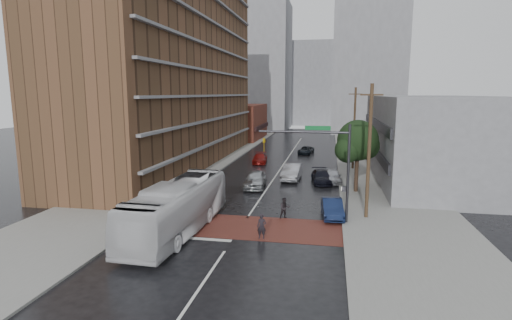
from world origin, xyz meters
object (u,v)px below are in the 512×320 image
(transit_bus, at_px, (178,208))
(car_parked_mid, at_px, (321,177))
(pedestrian_a, at_px, (262,226))
(pedestrian_b, at_px, (285,208))
(car_parked_near, at_px, (332,208))
(car_parked_far, at_px, (332,176))
(car_travel_c, at_px, (260,158))
(car_travel_a, at_px, (255,179))
(car_travel_b, at_px, (292,172))
(suv_travel, at_px, (306,150))

(transit_bus, bearing_deg, car_parked_mid, 63.77)
(pedestrian_a, relative_size, pedestrian_b, 1.03)
(car_parked_near, bearing_deg, car_parked_far, 84.71)
(transit_bus, bearing_deg, pedestrian_b, 35.00)
(car_travel_c, bearing_deg, car_travel_a, -87.66)
(car_travel_b, bearing_deg, pedestrian_b, -84.30)
(transit_bus, xyz_separation_m, car_travel_b, (5.93, 18.02, -0.88))
(pedestrian_b, relative_size, car_parked_near, 0.38)
(pedestrian_a, bearing_deg, car_travel_c, 102.39)
(transit_bus, bearing_deg, car_parked_near, 29.66)
(pedestrian_a, bearing_deg, car_parked_far, 77.64)
(transit_bus, distance_m, car_parked_mid, 19.31)
(transit_bus, xyz_separation_m, car_travel_c, (0.68, 27.62, -1.09))
(pedestrian_a, relative_size, car_travel_a, 0.33)
(car_travel_a, xyz_separation_m, car_parked_far, (7.56, 3.65, -0.11))
(pedestrian_a, distance_m, suv_travel, 37.12)
(suv_travel, xyz_separation_m, car_parked_mid, (2.88, -19.99, 0.08))
(car_travel_b, relative_size, car_travel_c, 1.16)
(car_travel_c, bearing_deg, pedestrian_b, -81.27)
(pedestrian_b, bearing_deg, car_travel_c, 80.81)
(pedestrian_a, bearing_deg, car_parked_mid, 80.83)
(pedestrian_a, bearing_deg, transit_bus, -179.41)
(transit_bus, bearing_deg, pedestrian_a, 0.61)
(car_travel_b, xyz_separation_m, car_travel_c, (-5.25, 9.60, -0.21))
(car_travel_b, distance_m, car_parked_near, 13.38)
(suv_travel, height_order, car_parked_far, car_parked_far)
(transit_bus, distance_m, car_parked_far, 20.18)
(car_travel_a, distance_m, suv_travel, 23.55)
(pedestrian_b, bearing_deg, pedestrian_a, -125.93)
(suv_travel, bearing_deg, car_parked_mid, -72.86)
(car_travel_a, relative_size, car_travel_b, 0.96)
(car_travel_a, xyz_separation_m, car_parked_mid, (6.46, 3.28, -0.17))
(car_travel_b, height_order, car_parked_near, car_travel_b)
(car_travel_c, bearing_deg, car_parked_near, -72.58)
(car_travel_a, bearing_deg, car_travel_b, 48.97)
(pedestrian_a, distance_m, car_travel_a, 14.18)
(car_travel_b, bearing_deg, transit_bus, -105.83)
(car_travel_a, relative_size, car_parked_mid, 1.07)
(suv_travel, bearing_deg, car_parked_far, -69.59)
(suv_travel, bearing_deg, transit_bus, -90.68)
(car_travel_a, distance_m, car_parked_mid, 7.25)
(car_travel_b, xyz_separation_m, car_parked_near, (4.31, -12.66, -0.15))
(pedestrian_b, height_order, car_travel_a, car_travel_a)
(pedestrian_a, relative_size, car_travel_c, 0.37)
(transit_bus, height_order, pedestrian_b, transit_bus)
(car_travel_b, height_order, suv_travel, car_travel_b)
(suv_travel, height_order, car_parked_near, car_parked_near)
(transit_bus, distance_m, pedestrian_a, 5.82)
(transit_bus, relative_size, car_travel_b, 2.41)
(transit_bus, height_order, car_parked_far, transit_bus)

